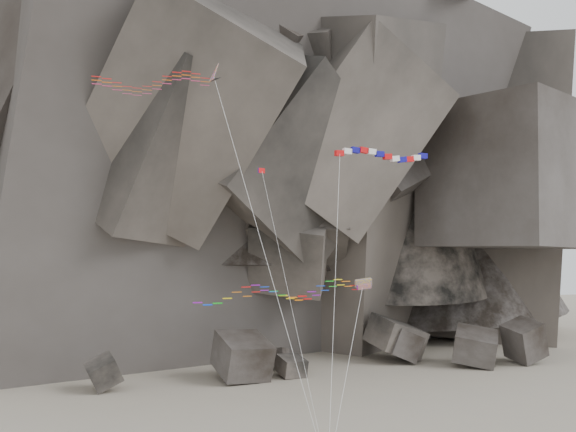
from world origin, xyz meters
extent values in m
cube|color=#47423F|center=(22.25, 37.84, 1.90)|extent=(4.98, 5.53, 5.15)
cube|color=#47423F|center=(3.60, 36.80, 1.11)|extent=(4.39, 4.71, 3.23)
cube|color=#47423F|center=(31.05, 32.97, 1.86)|extent=(8.00, 8.75, 5.64)
cube|color=#47423F|center=(4.82, 31.67, 1.08)|extent=(3.86, 4.27, 2.80)
cube|color=#47423F|center=(-1.59, 30.85, 2.20)|extent=(7.58, 8.43, 6.15)
cube|color=#47423F|center=(-18.01, 28.55, 1.41)|extent=(4.79, 4.57, 4.49)
cube|color=#47423F|center=(38.56, 33.02, 2.45)|extent=(6.18, 6.05, 6.59)
cube|color=#47423F|center=(21.85, 39.07, 2.08)|extent=(8.98, 7.79, 6.87)
cylinder|color=silver|center=(-4.52, -2.53, 15.92)|extent=(7.28, 6.85, 28.72)
cube|color=red|center=(2.81, 3.60, 24.83)|extent=(0.76, 0.56, 0.47)
cube|color=white|center=(3.54, 3.67, 25.03)|extent=(0.80, 0.56, 0.53)
cube|color=#100C86|center=(4.27, 3.70, 25.16)|extent=(0.82, 0.57, 0.56)
cube|color=red|center=(5.01, 3.70, 25.17)|extent=(0.82, 0.57, 0.56)
cube|color=white|center=(5.74, 3.70, 25.07)|extent=(0.80, 0.56, 0.54)
cube|color=#100C86|center=(6.47, 3.72, 24.88)|extent=(0.77, 0.56, 0.49)
cube|color=red|center=(7.20, 3.78, 24.68)|extent=(0.79, 0.56, 0.52)
cube|color=white|center=(7.93, 3.88, 24.53)|extent=(0.81, 0.57, 0.55)
cube|color=#100C86|center=(8.66, 4.03, 24.49)|extent=(0.82, 0.57, 0.57)
cube|color=red|center=(9.40, 4.21, 24.57)|extent=(0.81, 0.57, 0.55)
cube|color=white|center=(10.13, 4.41, 24.74)|extent=(0.78, 0.56, 0.50)
cube|color=#100C86|center=(10.86, 4.58, 24.94)|extent=(0.78, 0.56, 0.50)
cylinder|color=silver|center=(0.95, -1.27, 13.20)|extent=(3.75, 9.37, 23.28)
cube|color=yellow|center=(4.90, 3.58, 13.84)|extent=(1.54, 0.59, 0.84)
cube|color=#0CB219|center=(4.90, 3.37, 13.52)|extent=(1.29, 0.43, 0.57)
cylinder|color=silver|center=(2.00, -1.18, 7.70)|extent=(5.85, 9.55, 12.29)
cube|color=red|center=(-4.10, 2.24, 23.07)|extent=(0.55, 0.37, 0.40)
cube|color=#100C86|center=(-4.30, 2.25, 23.07)|extent=(0.22, 0.16, 0.41)
cylinder|color=silver|center=(-2.50, -1.85, 12.32)|extent=(3.21, 8.20, 21.51)
camera|label=1|loc=(-12.79, -48.47, 17.61)|focal=40.00mm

